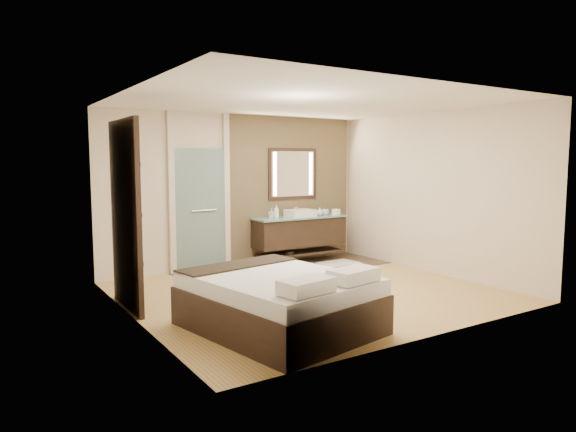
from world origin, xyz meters
TOP-DOWN VIEW (x-y plane):
  - floor at (0.00, 0.00)m, footprint 5.00×5.00m
  - tile_strip at (0.60, 1.60)m, footprint 3.80×1.30m
  - stone_wall at (1.10, 2.21)m, footprint 2.60×0.08m
  - vanity at (1.10, 1.92)m, footprint 1.85×0.55m
  - mirror_unit at (1.10, 2.16)m, footprint 1.06×0.04m
  - frosted_door at (-0.75, 2.20)m, footprint 1.10×0.12m
  - shoji_partition at (-2.43, 0.60)m, footprint 0.06×1.20m
  - bed at (-1.23, -1.16)m, footprint 1.91×2.23m
  - bath_mat at (1.60, 1.38)m, footprint 0.76×0.55m
  - waste_bin at (0.81, 1.85)m, footprint 0.24×0.24m
  - tissue_box at (1.92, 1.88)m, footprint 0.15×0.15m
  - soap_bottle_a at (0.59, 1.91)m, footprint 0.11×0.12m
  - soap_bottle_b at (0.53, 1.98)m, footprint 0.10×0.10m
  - soap_bottle_c at (1.53, 1.89)m, footprint 0.15×0.15m
  - cup at (1.68, 1.91)m, footprint 0.14×0.14m

SIDE VIEW (x-z plane):
  - floor at x=0.00m, z-range 0.00..0.00m
  - tile_strip at x=0.60m, z-range 0.00..0.01m
  - bath_mat at x=1.60m, z-range 0.01..0.03m
  - waste_bin at x=0.81m, z-range 0.00..0.25m
  - bed at x=-1.23m, z-range -0.06..0.70m
  - vanity at x=1.10m, z-range 0.14..1.02m
  - tissue_box at x=1.92m, z-range 0.86..0.97m
  - cup at x=1.68m, z-range 0.86..0.97m
  - soap_bottle_c at x=1.53m, z-range 0.86..1.02m
  - soap_bottle_b at x=0.53m, z-range 0.86..1.04m
  - soap_bottle_a at x=0.59m, z-range 0.86..1.10m
  - frosted_door at x=-0.75m, z-range -0.21..2.49m
  - shoji_partition at x=-2.43m, z-range 0.01..2.41m
  - stone_wall at x=1.10m, z-range 0.00..2.70m
  - mirror_unit at x=1.10m, z-range 1.17..2.13m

